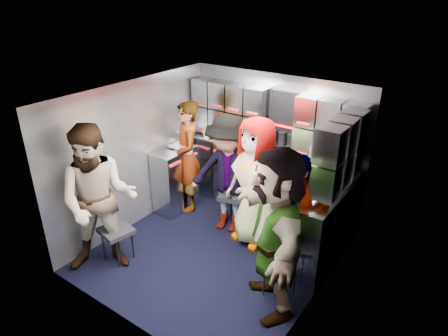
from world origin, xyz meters
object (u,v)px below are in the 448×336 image
Objects in this scene: jump_seat_near_left at (116,232)px; attendant_standing at (187,157)px; attendant_arc_d at (296,217)px; attendant_arc_e at (275,233)px; jump_seat_mid_right at (300,240)px; attendant_arc_b at (228,175)px; attendant_arc_a at (99,201)px; jump_seat_mid_left at (235,197)px; jump_seat_center at (261,208)px; jump_seat_near_right at (280,267)px; attendant_arc_c at (256,183)px.

attendant_standing is at bearing 93.69° from jump_seat_near_left.
attendant_arc_e is (0.06, -0.63, 0.15)m from attendant_arc_d.
jump_seat_mid_right is (1.95, 1.24, -0.04)m from jump_seat_near_left.
attendant_arc_a is at bearing -124.86° from attendant_arc_b.
attendant_arc_b reaches higher than attendant_arc_d.
attendant_arc_d is 0.65m from attendant_arc_e.
jump_seat_mid_left is 1.24m from jump_seat_mid_right.
jump_seat_center is 1.22m from jump_seat_near_right.
jump_seat_near_left is 1.64m from attendant_arc_b.
jump_seat_center is 0.65m from attendant_arc_b.
jump_seat_center is at bearing 171.85° from attendant_arc_e.
attendant_arc_e is (2.10, -1.10, 0.08)m from attendant_standing.
attendant_arc_a is at bearing -158.40° from jump_seat_near_right.
attendant_arc_b is 0.96× the size of attendant_arc_c.
attendant_arc_d is at bearing -24.43° from attendant_arc_b.
attendant_arc_b is 1.58m from attendant_arc_e.
attendant_arc_b is at bearing 148.23° from jump_seat_near_right.
jump_seat_mid_right is at bearing 69.29° from attendant_arc_d.
attendant_arc_c is (1.21, 1.54, -0.05)m from attendant_arc_a.
attendant_arc_a is 1.19× the size of attendant_arc_d.
attendant_arc_c is 1.22m from attendant_arc_e.
jump_seat_center is 0.95m from attendant_arc_d.
jump_seat_near_right is 1.20m from attendant_arc_c.
jump_seat_near_right is at bearing -37.35° from jump_seat_mid_left.
attendant_arc_b is at bearing 30.41° from attendant_standing.
jump_seat_mid_right is 1.30m from attendant_arc_b.
jump_seat_mid_left is at bearing 136.43° from attendant_arc_d.
jump_seat_mid_left is at bearing 142.65° from jump_seat_near_right.
attendant_arc_e is (0.79, -1.11, 0.52)m from jump_seat_center.
attendant_arc_d is at bearing -7.88° from attendant_arc_c.
attendant_arc_e reaches higher than jump_seat_mid_right.
attendant_arc_b is at bearing -161.81° from jump_seat_center.
jump_seat_center is 0.28× the size of attendant_standing.
attendant_arc_c is (-0.79, 0.75, 0.51)m from jump_seat_near_right.
attendant_arc_b is (-0.00, -0.18, 0.43)m from jump_seat_mid_left.
jump_seat_mid_left is at bearing 42.47° from attendant_standing.
jump_seat_near_right is 0.25× the size of attendant_arc_a.
attendant_arc_e is at bearing -105.63° from attendant_arc_d.
attendant_arc_d is (2.04, -0.47, -0.07)m from attendant_standing.
jump_seat_mid_left is at bearing 64.41° from jump_seat_near_left.
attendant_arc_c is at bearing 171.14° from jump_seat_mid_right.
attendant_arc_e reaches higher than jump_seat_near_left.
attendant_arc_d reaches higher than jump_seat_mid_right.
attendant_standing is (-0.85, -0.04, 0.43)m from jump_seat_mid_left.
attendant_standing is 1.00× the size of attendant_arc_b.
attendant_arc_d is (1.19, -0.50, 0.36)m from jump_seat_mid_left.
attendant_arc_c is at bearing -90.00° from jump_seat_center.
jump_seat_near_left is at bearing -115.59° from jump_seat_mid_left.
attendant_arc_c is 1.13× the size of attendant_arc_d.
attendant_standing reaches higher than jump_seat_center.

